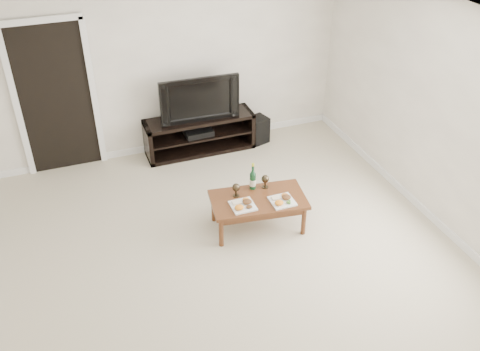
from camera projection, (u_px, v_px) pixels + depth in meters
name	position (u px, v px, depth m)	size (l,w,h in m)	color
floor	(238.00, 263.00, 5.91)	(5.50, 5.50, 0.00)	#BDB398
back_wall	(168.00, 64.00, 7.37)	(5.00, 0.04, 2.60)	white
ceiling	(237.00, 31.00, 4.47)	(5.00, 5.50, 0.04)	white
doorway	(56.00, 100.00, 7.04)	(0.90, 0.02, 2.05)	black
media_console	(200.00, 134.00, 7.81)	(1.59, 0.45, 0.55)	black
television	(198.00, 97.00, 7.48)	(1.13, 0.15, 0.65)	black
av_receiver	(198.00, 132.00, 7.77)	(0.40, 0.30, 0.08)	black
subwoofer	(258.00, 130.00, 8.08)	(0.27, 0.27, 0.40)	black
coffee_table	(258.00, 213.00, 6.34)	(1.10, 0.60, 0.42)	#582F18
plate_left	(243.00, 204.00, 6.07)	(0.27, 0.27, 0.07)	white
plate_right	(282.00, 199.00, 6.15)	(0.27, 0.27, 0.07)	white
wine_bottle	(253.00, 176.00, 6.30)	(0.07, 0.07, 0.35)	#0F391D
goblet_left	(236.00, 190.00, 6.22)	(0.09, 0.09, 0.17)	#342B1C
goblet_right	(265.00, 181.00, 6.37)	(0.09, 0.09, 0.17)	#342B1C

